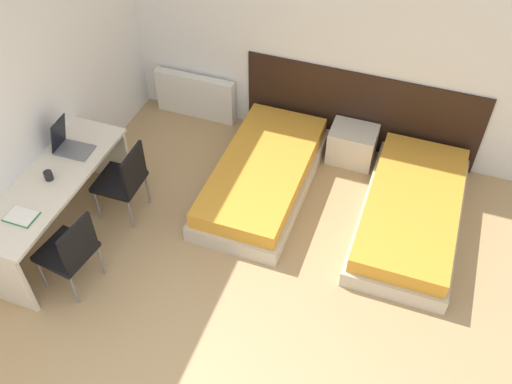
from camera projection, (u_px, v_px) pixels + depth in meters
name	position (u px, v px, depth m)	size (l,w,h in m)	color
wall_back	(310.00, 33.00, 6.01)	(5.17, 0.05, 2.70)	white
wall_left	(36.00, 90.00, 5.28)	(0.05, 4.67, 2.70)	white
headboard_panel	(360.00, 112.00, 6.43)	(2.68, 0.03, 1.00)	black
bed_near_window	(263.00, 176.00, 6.17)	(0.98, 2.00, 0.36)	beige
bed_near_door	(411.00, 213.00, 5.79)	(0.98, 2.00, 0.36)	beige
nightstand	(352.00, 144.00, 6.48)	(0.52, 0.40, 0.42)	beige
radiator	(195.00, 96.00, 7.01)	(1.01, 0.12, 0.57)	silver
desk	(55.00, 193.00, 5.42)	(0.59, 1.82, 0.75)	beige
chair_near_laptop	(124.00, 178.00, 5.69)	(0.45, 0.45, 0.87)	black
chair_near_notebook	(70.00, 250.00, 5.05)	(0.50, 0.50, 0.87)	black
laptop	(69.00, 144.00, 5.55)	(0.36, 0.25, 0.36)	slate
open_notebook	(21.00, 216.00, 4.97)	(0.27, 0.20, 0.02)	#236B3D
mug	(48.00, 176.00, 5.28)	(0.08, 0.08, 0.09)	black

